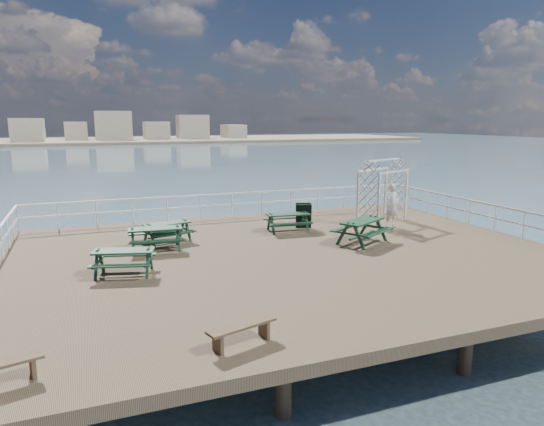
{
  "coord_description": "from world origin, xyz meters",
  "views": [
    {
      "loc": [
        -6.19,
        -14.38,
        4.39
      ],
      "look_at": [
        -0.05,
        1.54,
        1.1
      ],
      "focal_mm": 32.0,
      "sensor_mm": 36.0,
      "label": 1
    }
  ],
  "objects_px": {
    "picnic_table_c": "(288,218)",
    "picnic_table_d": "(124,257)",
    "picnic_table_e": "(362,226)",
    "trellis_arbor": "(382,194)",
    "person": "(392,206)",
    "picnic_table_a": "(167,228)",
    "picnic_table_b": "(155,234)",
    "flat_bench_near": "(242,329)"
  },
  "relations": [
    {
      "from": "person",
      "to": "picnic_table_e",
      "type": "bearing_deg",
      "value": -155.94
    },
    {
      "from": "person",
      "to": "picnic_table_c",
      "type": "bearing_deg",
      "value": 156.57
    },
    {
      "from": "picnic_table_a",
      "to": "person",
      "type": "xyz_separation_m",
      "value": [
        9.02,
        -0.92,
        0.4
      ]
    },
    {
      "from": "picnic_table_c",
      "to": "person",
      "type": "xyz_separation_m",
      "value": [
        4.25,
        -0.93,
        0.39
      ]
    },
    {
      "from": "picnic_table_c",
      "to": "picnic_table_e",
      "type": "relative_size",
      "value": 0.73
    },
    {
      "from": "picnic_table_a",
      "to": "person",
      "type": "distance_m",
      "value": 9.08
    },
    {
      "from": "trellis_arbor",
      "to": "picnic_table_b",
      "type": "bearing_deg",
      "value": 167.14
    },
    {
      "from": "picnic_table_a",
      "to": "picnic_table_c",
      "type": "distance_m",
      "value": 4.77
    },
    {
      "from": "picnic_table_a",
      "to": "picnic_table_d",
      "type": "relative_size",
      "value": 0.98
    },
    {
      "from": "picnic_table_b",
      "to": "person",
      "type": "bearing_deg",
      "value": 5.63
    },
    {
      "from": "picnic_table_c",
      "to": "picnic_table_d",
      "type": "height_order",
      "value": "picnic_table_d"
    },
    {
      "from": "picnic_table_b",
      "to": "picnic_table_c",
      "type": "xyz_separation_m",
      "value": [
        5.32,
        0.97,
        -0.03
      ]
    },
    {
      "from": "picnic_table_a",
      "to": "picnic_table_c",
      "type": "height_order",
      "value": "picnic_table_c"
    },
    {
      "from": "picnic_table_c",
      "to": "trellis_arbor",
      "type": "distance_m",
      "value": 4.7
    },
    {
      "from": "picnic_table_a",
      "to": "trellis_arbor",
      "type": "height_order",
      "value": "trellis_arbor"
    },
    {
      "from": "picnic_table_d",
      "to": "flat_bench_near",
      "type": "bearing_deg",
      "value": -56.03
    },
    {
      "from": "picnic_table_c",
      "to": "picnic_table_d",
      "type": "distance_m",
      "value": 7.37
    },
    {
      "from": "picnic_table_a",
      "to": "picnic_table_d",
      "type": "xyz_separation_m",
      "value": [
        -1.78,
        -3.37,
        0.01
      ]
    },
    {
      "from": "picnic_table_d",
      "to": "person",
      "type": "xyz_separation_m",
      "value": [
        10.8,
        2.45,
        0.39
      ]
    },
    {
      "from": "trellis_arbor",
      "to": "picnic_table_a",
      "type": "bearing_deg",
      "value": 161.84
    },
    {
      "from": "picnic_table_b",
      "to": "picnic_table_e",
      "type": "height_order",
      "value": "picnic_table_e"
    },
    {
      "from": "picnic_table_e",
      "to": "person",
      "type": "bearing_deg",
      "value": 5.72
    },
    {
      "from": "picnic_table_b",
      "to": "picnic_table_c",
      "type": "distance_m",
      "value": 5.41
    },
    {
      "from": "picnic_table_d",
      "to": "picnic_table_a",
      "type": "bearing_deg",
      "value": 77.67
    },
    {
      "from": "picnic_table_c",
      "to": "picnic_table_e",
      "type": "height_order",
      "value": "picnic_table_e"
    },
    {
      "from": "picnic_table_b",
      "to": "picnic_table_a",
      "type": "bearing_deg",
      "value": 65.24
    },
    {
      "from": "picnic_table_c",
      "to": "picnic_table_d",
      "type": "xyz_separation_m",
      "value": [
        -6.55,
        -3.38,
        0.0
      ]
    },
    {
      "from": "trellis_arbor",
      "to": "person",
      "type": "height_order",
      "value": "trellis_arbor"
    },
    {
      "from": "picnic_table_e",
      "to": "flat_bench_near",
      "type": "xyz_separation_m",
      "value": [
        -6.53,
        -6.19,
        -0.29
      ]
    },
    {
      "from": "trellis_arbor",
      "to": "picnic_table_e",
      "type": "bearing_deg",
      "value": -153.63
    },
    {
      "from": "flat_bench_near",
      "to": "person",
      "type": "xyz_separation_m",
      "value": [
        8.98,
        7.91,
        0.6
      ]
    },
    {
      "from": "picnic_table_b",
      "to": "flat_bench_near",
      "type": "bearing_deg",
      "value": -80.27
    },
    {
      "from": "picnic_table_c",
      "to": "flat_bench_near",
      "type": "xyz_separation_m",
      "value": [
        -4.73,
        -8.85,
        -0.21
      ]
    },
    {
      "from": "picnic_table_c",
      "to": "flat_bench_near",
      "type": "relative_size",
      "value": 1.2
    },
    {
      "from": "picnic_table_a",
      "to": "picnic_table_c",
      "type": "bearing_deg",
      "value": -14.24
    },
    {
      "from": "picnic_table_c",
      "to": "person",
      "type": "relative_size",
      "value": 0.99
    },
    {
      "from": "picnic_table_b",
      "to": "trellis_arbor",
      "type": "height_order",
      "value": "trellis_arbor"
    },
    {
      "from": "flat_bench_near",
      "to": "person",
      "type": "bearing_deg",
      "value": 24.54
    },
    {
      "from": "picnic_table_e",
      "to": "trellis_arbor",
      "type": "bearing_deg",
      "value": 17.52
    },
    {
      "from": "picnic_table_c",
      "to": "trellis_arbor",
      "type": "bearing_deg",
      "value": 10.28
    },
    {
      "from": "picnic_table_b",
      "to": "picnic_table_d",
      "type": "bearing_deg",
      "value": -111.53
    },
    {
      "from": "picnic_table_d",
      "to": "flat_bench_near",
      "type": "relative_size",
      "value": 1.32
    }
  ]
}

